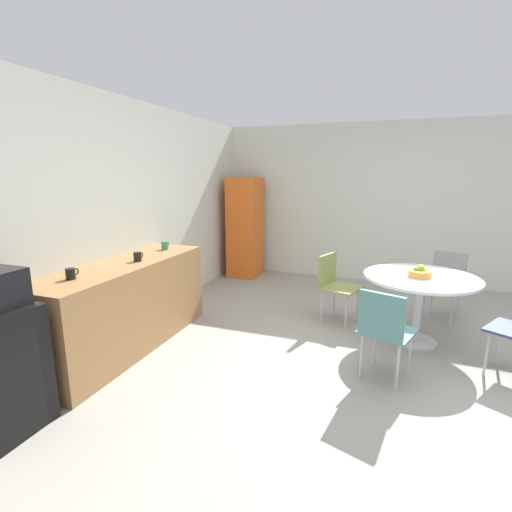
% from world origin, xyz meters
% --- Properties ---
extents(ground_plane, '(6.00, 6.00, 0.00)m').
position_xyz_m(ground_plane, '(0.00, 0.00, 0.00)').
color(ground_plane, '#9E998E').
extents(wall_back, '(6.00, 0.10, 2.60)m').
position_xyz_m(wall_back, '(0.00, 3.00, 1.30)').
color(wall_back, silver).
rests_on(wall_back, ground_plane).
extents(wall_side_right, '(0.10, 6.00, 2.60)m').
position_xyz_m(wall_side_right, '(3.00, 0.00, 1.30)').
color(wall_side_right, silver).
rests_on(wall_side_right, ground_plane).
extents(counter_block, '(2.11, 0.60, 0.90)m').
position_xyz_m(counter_block, '(-0.54, 2.65, 0.45)').
color(counter_block, '#9E7042').
rests_on(counter_block, ground_plane).
extents(locker_cabinet, '(0.60, 0.50, 1.72)m').
position_xyz_m(locker_cabinet, '(2.55, 2.55, 0.86)').
color(locker_cabinet, orange).
rests_on(locker_cabinet, ground_plane).
extents(round_table, '(1.15, 1.15, 0.74)m').
position_xyz_m(round_table, '(0.58, -0.18, 0.61)').
color(round_table, silver).
rests_on(round_table, ground_plane).
extents(chair_teal, '(0.53, 0.53, 0.83)m').
position_xyz_m(chair_teal, '(-0.35, 0.14, 0.52)').
color(chair_teal, silver).
rests_on(chair_teal, ground_plane).
extents(chair_gray, '(0.55, 0.55, 0.83)m').
position_xyz_m(chair_gray, '(1.50, -0.55, 0.52)').
color(chair_gray, silver).
rests_on(chair_gray, ground_plane).
extents(chair_olive, '(0.54, 0.54, 0.83)m').
position_xyz_m(chair_olive, '(0.91, 0.75, 0.52)').
color(chair_olive, silver).
rests_on(chair_olive, ground_plane).
extents(fruit_bowl, '(0.23, 0.23, 0.13)m').
position_xyz_m(fruit_bowl, '(0.54, -0.16, 0.79)').
color(fruit_bowl, gold).
rests_on(fruit_bowl, round_table).
extents(mug_white, '(0.13, 0.08, 0.09)m').
position_xyz_m(mug_white, '(-0.41, 2.57, 0.95)').
color(mug_white, black).
rests_on(mug_white, counter_block).
extents(mug_green, '(0.13, 0.08, 0.09)m').
position_xyz_m(mug_green, '(0.21, 2.65, 0.95)').
color(mug_green, '#338C59').
rests_on(mug_green, counter_block).
extents(mug_red, '(0.13, 0.08, 0.09)m').
position_xyz_m(mug_red, '(-1.16, 2.68, 0.95)').
color(mug_red, black).
rests_on(mug_red, counter_block).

